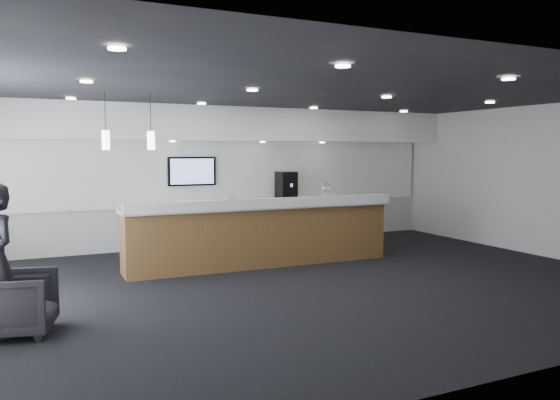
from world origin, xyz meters
name	(u,v)px	position (x,y,z in m)	size (l,w,h in m)	color
ground	(322,281)	(0.00, 0.00, 0.00)	(10.00, 10.00, 0.00)	black
ceiling	(324,92)	(0.00, 0.00, 3.00)	(10.00, 8.00, 0.02)	black
back_wall	(234,177)	(0.00, 4.00, 1.50)	(10.00, 0.02, 3.00)	silver
right_wall	(544,181)	(5.00, 0.00, 1.50)	(0.02, 8.00, 3.00)	silver
soffit_bulkhead	(241,125)	(0.00, 3.55, 2.65)	(10.00, 0.90, 0.70)	white
alcove_panel	(235,173)	(0.00, 3.97, 1.60)	(9.80, 0.06, 1.40)	white
back_credenza	(240,224)	(0.00, 3.64, 0.48)	(5.06, 0.66, 0.95)	gray
wall_tv	(192,171)	(-1.00, 3.91, 1.65)	(1.05, 0.08, 0.62)	black
pendant_left	(159,140)	(-2.40, 0.80, 2.25)	(0.12, 0.12, 0.30)	#FFF1C6
pendant_right	(111,139)	(-3.10, 0.80, 2.25)	(0.12, 0.12, 0.30)	#FFF1C6
ceiling_can_lights	(324,94)	(0.00, 0.00, 2.97)	(7.00, 5.00, 0.02)	white
service_counter	(261,234)	(-0.40, 1.56, 0.58)	(5.00, 0.91, 1.49)	brown
coffee_machine	(286,186)	(1.14, 3.68, 1.28)	(0.38, 0.51, 0.67)	black
info_sign_left	(232,198)	(-0.21, 3.58, 1.06)	(0.16, 0.02, 0.22)	silver
info_sign_right	(292,196)	(1.24, 3.57, 1.07)	(0.17, 0.02, 0.23)	silver
armchair	(17,303)	(-4.40, -0.76, 0.36)	(0.77, 0.79, 0.72)	black
cup_0	(299,199)	(1.41, 3.57, 0.99)	(0.09, 0.09, 0.08)	white
cup_1	(294,199)	(1.27, 3.57, 0.99)	(0.09, 0.09, 0.08)	white
cup_2	(288,199)	(1.13, 3.57, 0.99)	(0.09, 0.09, 0.08)	white
cup_3	(282,200)	(0.99, 3.57, 0.99)	(0.09, 0.09, 0.08)	white
cup_4	(277,200)	(0.85, 3.57, 0.99)	(0.09, 0.09, 0.08)	white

